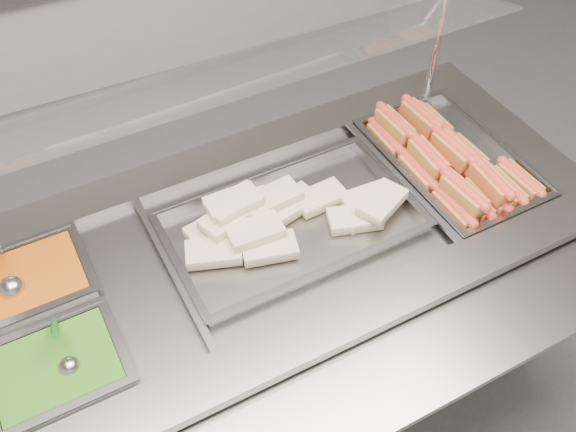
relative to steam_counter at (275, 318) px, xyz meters
name	(u,v)px	position (x,y,z in m)	size (l,w,h in m)	color
steam_counter	(275,318)	(0.00, 0.00, 0.00)	(1.83, 0.85, 0.86)	slate
tray_rail	(371,383)	(0.01, -0.49, 0.39)	(1.73, 0.41, 0.05)	gray
sneeze_guard	(231,78)	(-0.01, 0.21, 0.78)	(1.59, 0.32, 0.42)	silver
pan_hotdogs	(449,167)	(0.60, 0.02, 0.39)	(0.34, 0.54, 0.10)	gray
pan_wraps	(291,226)	(0.06, 0.00, 0.41)	(0.66, 0.40, 0.07)	gray
pan_beans	(31,287)	(-0.62, 0.12, 0.39)	(0.29, 0.24, 0.10)	gray
pan_peas	(59,374)	(-0.62, -0.16, 0.39)	(0.29, 0.24, 0.10)	gray
hotdogs_in_buns	(446,160)	(0.57, 0.01, 0.44)	(0.30, 0.50, 0.11)	#94521F
tortilla_wraps	(282,214)	(0.04, 0.02, 0.44)	(0.64, 0.29, 0.09)	beige
ladle	(11,286)	(-0.66, 0.11, 0.44)	(0.07, 0.18, 0.15)	#B0B1B5
serving_spoon	(67,360)	(-0.59, -0.16, 0.44)	(0.05, 0.17, 0.14)	#B0B1B5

